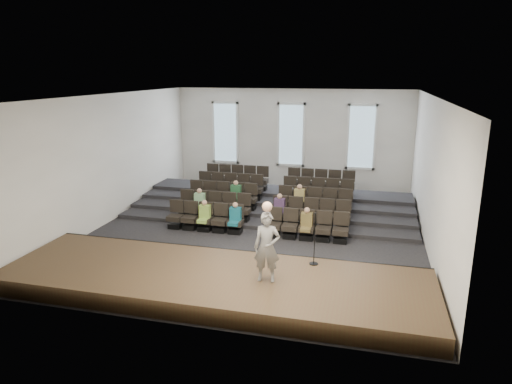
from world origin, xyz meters
TOP-DOWN VIEW (x-y plane):
  - ground at (0.00, 0.00)m, footprint 14.00×14.00m
  - ceiling at (0.00, 0.00)m, footprint 12.00×14.00m
  - wall_back at (0.00, 7.02)m, footprint 12.00×0.04m
  - wall_front at (0.00, -7.02)m, footprint 12.00×0.04m
  - wall_left at (-6.02, 0.00)m, footprint 0.04×14.00m
  - wall_right at (6.02, 0.00)m, footprint 0.04×14.00m
  - stage at (0.00, -5.10)m, footprint 11.80×3.60m
  - stage_lip at (0.00, -3.33)m, footprint 11.80×0.06m
  - risers at (0.00, 3.17)m, footprint 11.80×4.80m
  - seating_rows at (-0.00, 1.54)m, footprint 6.80×4.70m
  - windows at (0.00, 6.95)m, footprint 8.44×0.10m
  - audience at (-0.36, 0.30)m, footprint 4.85×2.64m
  - speaker at (1.51, -5.16)m, footprint 0.72×0.52m
  - mic_stand at (2.59, -3.82)m, footprint 0.26×0.26m

SIDE VIEW (x-z plane):
  - ground at x=0.00m, z-range 0.00..0.00m
  - risers at x=0.00m, z-range -0.10..0.50m
  - stage at x=0.00m, z-range 0.00..0.50m
  - stage_lip at x=0.00m, z-range -0.01..0.51m
  - seating_rows at x=0.00m, z-range -0.15..1.52m
  - audience at x=-0.36m, z-range 0.26..1.36m
  - mic_stand at x=2.59m, z-range 0.19..1.73m
  - speaker at x=1.51m, z-range 0.50..2.36m
  - wall_back at x=0.00m, z-range 0.00..5.00m
  - wall_front at x=0.00m, z-range 0.00..5.00m
  - wall_left at x=-6.02m, z-range 0.00..5.00m
  - wall_right at x=6.02m, z-range 0.00..5.00m
  - windows at x=0.00m, z-range 1.08..4.32m
  - ceiling at x=0.00m, z-range 5.00..5.02m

